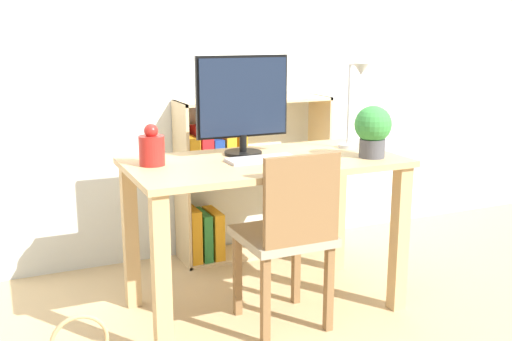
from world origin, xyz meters
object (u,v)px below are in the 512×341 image
Objects in this scene: keyboard at (262,159)px; bookshelf at (228,180)px; desk_lamp at (355,97)px; monitor at (243,101)px; vase at (152,148)px; potted_plant at (373,129)px; chair at (288,233)px.

bookshelf is at bearing 80.78° from keyboard.
monitor is at bearing 168.24° from desk_lamp.
monitor is at bearing 7.17° from vase.
potted_plant is (0.55, -0.32, -0.13)m from monitor.
potted_plant is at bearing -97.50° from desk_lamp.
potted_plant is (1.03, -0.26, 0.06)m from vase.
potted_plant reaches higher than keyboard.
vase is 1.07m from desk_lamp.
chair is at bearing -32.02° from vase.
chair is at bearing -81.76° from monitor.
desk_lamp reaches higher than keyboard.
desk_lamp is 0.24m from potted_plant.
monitor is 0.59m from desk_lamp.
keyboard is at bearing -13.36° from vase.
monitor is 1.46× the size of keyboard.
bookshelf reaches higher than vase.
chair is (-0.52, -0.28, -0.57)m from desk_lamp.
desk_lamp is (1.05, -0.06, 0.19)m from vase.
monitor reaches higher than potted_plant.
keyboard is 1.33× the size of potted_plant.
potted_plant is 1.08m from bookshelf.
potted_plant is at bearing -30.54° from monitor.
monitor reaches higher than bookshelf.
vase is at bearing 166.64° from keyboard.
desk_lamp is 0.52× the size of chair.
desk_lamp is at bearing -3.22° from vase.
monitor is 0.82m from bookshelf.
chair is (0.06, -0.40, -0.57)m from monitor.
desk_lamp reaches higher than bookshelf.
chair is at bearing -151.93° from desk_lamp.
monitor is 1.93× the size of potted_plant.
potted_plant is at bearing -15.32° from keyboard.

